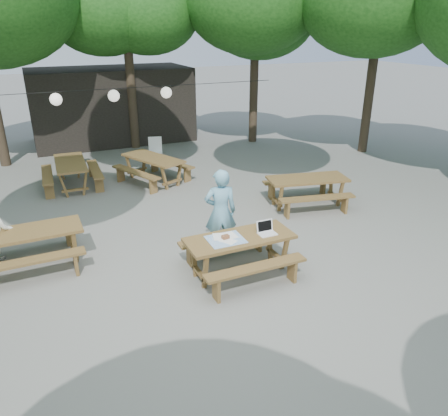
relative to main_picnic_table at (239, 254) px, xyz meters
name	(u,v)px	position (x,y,z in m)	size (l,w,h in m)	color
ground	(195,259)	(-0.58, 0.82, -0.39)	(80.00, 80.00, 0.00)	#63635E
pavilion	(111,105)	(-0.08, 11.32, 1.01)	(6.00, 3.00, 2.80)	black
main_picnic_table	(239,254)	(0.00, 0.00, 0.00)	(2.00, 1.58, 0.75)	brown
picnic_table_nw	(29,248)	(-3.56, 1.86, 0.00)	(2.01, 1.61, 0.75)	brown
picnic_table_ne	(307,191)	(3.03, 2.28, 0.00)	(2.19, 1.94, 0.75)	brown
picnic_table_far_w	(72,174)	(-2.29, 6.20, 0.00)	(1.65, 2.03, 0.75)	brown
picnic_table_far_e	(154,169)	(-0.03, 5.68, 0.00)	(2.22, 2.38, 0.75)	brown
woman	(221,212)	(0.02, 0.91, 0.50)	(0.65, 0.42, 1.77)	#6BA8C4
plastic_chair	(156,157)	(0.50, 7.33, -0.13)	(0.54, 0.54, 0.90)	white
laptop	(266,230)	(0.51, -0.07, 0.42)	(0.33, 0.26, 0.24)	white
tabletop_clutter	(226,239)	(-0.28, 0.01, 0.37)	(0.66, 0.59, 0.08)	#3D84D1
paper_lanterns	(114,96)	(-0.77, 6.82, 2.02)	(9.00, 0.34, 0.38)	black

